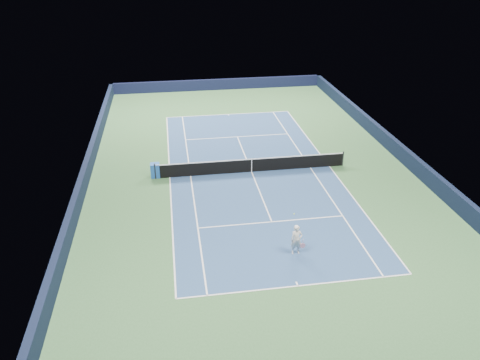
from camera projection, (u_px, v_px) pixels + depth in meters
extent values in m
plane|color=#325B32|center=(252.00, 172.00, 31.60)|extent=(40.00, 40.00, 0.00)
cube|color=black|center=(218.00, 84.00, 48.77)|extent=(22.00, 0.35, 1.10)
cube|color=black|center=(403.00, 154.00, 32.84)|extent=(0.35, 40.00, 1.10)
cube|color=black|center=(85.00, 176.00, 29.85)|extent=(0.35, 40.00, 1.10)
cube|color=navy|center=(252.00, 172.00, 31.60)|extent=(10.97, 23.77, 0.01)
cube|color=white|center=(228.00, 114.00, 42.04)|extent=(10.97, 0.08, 0.00)
cube|color=white|center=(298.00, 286.00, 21.15)|extent=(10.97, 0.08, 0.00)
cube|color=white|center=(329.00, 166.00, 32.35)|extent=(0.08, 23.77, 0.00)
cube|color=white|center=(170.00, 177.00, 30.84)|extent=(0.08, 23.77, 0.00)
cube|color=white|center=(310.00, 168.00, 32.16)|extent=(0.08, 23.77, 0.00)
cube|color=white|center=(191.00, 176.00, 31.03)|extent=(0.08, 23.77, 0.00)
cube|color=white|center=(237.00, 137.00, 37.22)|extent=(8.23, 0.08, 0.00)
cube|color=white|center=(272.00, 222.00, 25.97)|extent=(8.23, 0.08, 0.00)
cube|color=white|center=(252.00, 172.00, 31.59)|extent=(0.08, 12.80, 0.00)
cube|color=white|center=(228.00, 115.00, 41.91)|extent=(0.08, 0.30, 0.00)
cube|color=white|center=(297.00, 284.00, 21.28)|extent=(0.08, 0.30, 0.00)
cylinder|color=black|center=(155.00, 171.00, 30.47)|extent=(0.10, 0.10, 1.07)
cylinder|color=black|center=(343.00, 159.00, 32.24)|extent=(0.10, 0.10, 1.07)
cube|color=black|center=(252.00, 166.00, 31.39)|extent=(12.80, 0.03, 0.91)
cube|color=white|center=(252.00, 159.00, 31.17)|extent=(12.80, 0.04, 0.06)
cube|color=white|center=(252.00, 166.00, 31.39)|extent=(0.05, 0.04, 0.91)
cube|color=#1C51AD|center=(155.00, 170.00, 30.71)|extent=(0.60, 0.54, 0.96)
cube|color=white|center=(160.00, 170.00, 30.76)|extent=(0.05, 0.43, 0.43)
imported|color=silver|center=(296.00, 240.00, 23.01)|extent=(0.59, 0.39, 1.60)
cylinder|color=pink|center=(303.00, 242.00, 23.06)|extent=(0.03, 0.03, 0.26)
cylinder|color=black|center=(303.00, 246.00, 23.17)|extent=(0.26, 0.02, 0.26)
cylinder|color=pink|center=(303.00, 246.00, 23.17)|extent=(0.28, 0.03, 0.28)
sphere|color=#BEE230|center=(294.00, 214.00, 23.51)|extent=(0.07, 0.07, 0.07)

